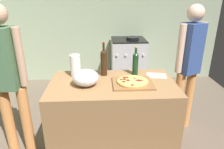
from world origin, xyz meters
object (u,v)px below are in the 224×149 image
Objects in this scene: wine_bottle_clear at (135,63)px; person_in_red at (189,62)px; person_in_stripes at (9,76)px; paper_towel_roll at (75,66)px; pizza at (133,81)px; stove at (128,63)px; mixing_bowl at (86,78)px; wine_bottle_dark at (104,62)px.

wine_bottle_clear is 0.20× the size of person_in_red.
wine_bottle_clear is 1.32m from person_in_stripes.
person_in_stripes is at bearing -167.93° from paper_towel_roll.
person_in_stripes reaches higher than pizza.
person_in_stripes is at bearing -128.63° from stove.
pizza is 0.91m from person_in_red.
person_in_stripes is at bearing -173.05° from wine_bottle_clear.
mixing_bowl is 0.27× the size of stove.
person_in_stripes is (-0.65, -0.14, -0.05)m from paper_towel_roll.
wine_bottle_clear is 1.75m from stove.
mixing_bowl is 0.27m from paper_towel_roll.
person_in_red reaches higher than paper_towel_roll.
mixing_bowl is 2.08m from stove.
paper_towel_roll is (-0.12, 0.24, 0.04)m from mixing_bowl.
wine_bottle_clear is at bearing -162.21° from person_in_red.
paper_towel_roll is 1.93m from stove.
paper_towel_roll is 0.65m from wine_bottle_clear.
wine_bottle_dark is 0.22× the size of person_in_stripes.
pizza is 0.19× the size of person_in_red.
person_in_red reaches higher than mixing_bowl.
wine_bottle_dark reaches higher than pizza.
wine_bottle_clear is at bearing -0.23° from wine_bottle_dark.
mixing_bowl is 1.06× the size of paper_towel_roll.
paper_towel_roll is at bearing -169.78° from person_in_red.
stove reaches higher than pizza.
person_in_red is (1.23, 0.48, -0.02)m from mixing_bowl.
paper_towel_roll is at bearing 117.51° from mixing_bowl.
stove is at bearing 64.63° from paper_towel_roll.
pizza is 0.29m from wine_bottle_clear.
paper_towel_roll is 0.77× the size of wine_bottle_clear.
person_in_stripes reaches higher than person_in_red.
person_in_stripes is (-1.45, -1.81, 0.48)m from stove.
wine_bottle_clear is at bearing 76.15° from pizza.
mixing_bowl is at bearing -124.90° from wine_bottle_dark.
pizza is 0.84× the size of wine_bottle_dark.
stove is 0.59× the size of person_in_stripes.
paper_towel_roll is 0.31m from wine_bottle_dark.
wine_bottle_dark reaches higher than paper_towel_roll.
wine_bottle_clear reaches higher than pizza.
wine_bottle_dark reaches higher than stove.
paper_towel_roll reaches higher than pizza.
mixing_bowl is at bearing -153.89° from wine_bottle_clear.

